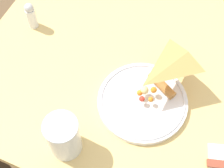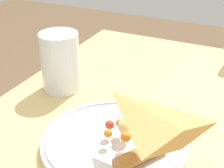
{
  "view_description": "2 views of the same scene",
  "coord_description": "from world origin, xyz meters",
  "px_view_note": "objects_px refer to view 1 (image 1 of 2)",
  "views": [
    {
      "loc": [
        0.12,
        -0.52,
        1.58
      ],
      "look_at": [
        -0.06,
        -0.11,
        0.8
      ],
      "focal_mm": 55.0,
      "sensor_mm": 36.0,
      "label": 1
    },
    {
      "loc": [
        0.43,
        0.09,
        1.11
      ],
      "look_at": [
        -0.04,
        -0.13,
        0.83
      ],
      "focal_mm": 55.0,
      "sensor_mm": 36.0,
      "label": 2
    }
  ],
  "objects_px": {
    "plate_pizza": "(143,101)",
    "milk_glass": "(63,137)",
    "dining_table": "(144,92)",
    "salt_shaker": "(31,15)"
  },
  "relations": [
    {
      "from": "dining_table",
      "to": "plate_pizza",
      "type": "distance_m",
      "value": 0.17
    },
    {
      "from": "plate_pizza",
      "to": "milk_glass",
      "type": "distance_m",
      "value": 0.24
    },
    {
      "from": "milk_glass",
      "to": "salt_shaker",
      "type": "bearing_deg",
      "value": 131.26
    },
    {
      "from": "milk_glass",
      "to": "salt_shaker",
      "type": "distance_m",
      "value": 0.41
    },
    {
      "from": "milk_glass",
      "to": "dining_table",
      "type": "bearing_deg",
      "value": 69.22
    },
    {
      "from": "dining_table",
      "to": "milk_glass",
      "type": "distance_m",
      "value": 0.36
    },
    {
      "from": "dining_table",
      "to": "salt_shaker",
      "type": "relative_size",
      "value": 10.62
    },
    {
      "from": "salt_shaker",
      "to": "milk_glass",
      "type": "bearing_deg",
      "value": -48.74
    },
    {
      "from": "plate_pizza",
      "to": "milk_glass",
      "type": "height_order",
      "value": "milk_glass"
    },
    {
      "from": "dining_table",
      "to": "milk_glass",
      "type": "height_order",
      "value": "milk_glass"
    }
  ]
}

